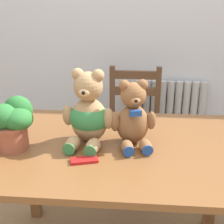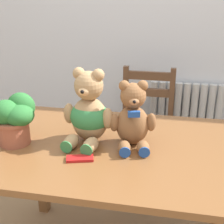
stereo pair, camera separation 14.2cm
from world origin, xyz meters
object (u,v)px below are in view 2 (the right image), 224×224
at_px(potted_plant, 14,117).
at_px(teddy_bear_left, 89,113).
at_px(chocolate_bar, 80,158).
at_px(teddy_bear_right, 133,118).
at_px(wooden_chair_behind, 145,129).

bearing_deg(potted_plant, teddy_bear_left, 14.85).
relative_size(potted_plant, chocolate_bar, 2.02).
distance_m(teddy_bear_left, teddy_bear_right, 0.21).
distance_m(teddy_bear_left, potted_plant, 0.34).
xyz_separation_m(wooden_chair_behind, potted_plant, (-0.53, -0.91, 0.43)).
bearing_deg(chocolate_bar, potted_plant, 163.56).
bearing_deg(wooden_chair_behind, teddy_bear_right, 90.15).
bearing_deg(teddy_bear_left, teddy_bear_right, -173.31).
xyz_separation_m(teddy_bear_left, chocolate_bar, (0.01, -0.19, -0.13)).
distance_m(potted_plant, chocolate_bar, 0.37).
bearing_deg(teddy_bear_right, chocolate_bar, 30.83).
bearing_deg(chocolate_bar, teddy_bear_left, 92.11).
relative_size(teddy_bear_left, chocolate_bar, 3.06).
height_order(wooden_chair_behind, teddy_bear_right, teddy_bear_right).
relative_size(teddy_bear_right, potted_plant, 1.32).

